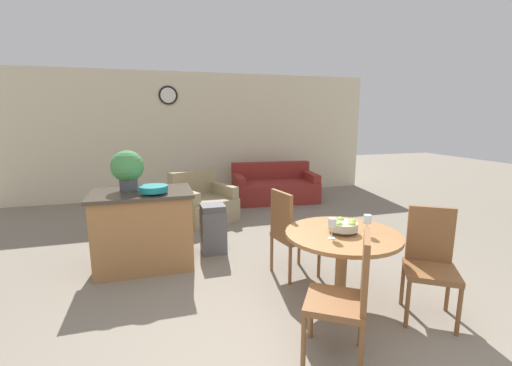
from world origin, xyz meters
The scene contains 14 objects.
wall_back centered at (0.00, 5.81, 1.35)m, with size 8.00×0.09×2.70m.
dining_table centered at (0.64, 0.76, 0.56)m, with size 1.05×1.05×0.72m.
dining_chair_near_left centered at (0.29, 0.09, 0.53)m, with size 0.58×0.58×0.98m.
dining_chair_near_right centered at (1.31, 0.40, 0.53)m, with size 0.58×0.58×0.98m.
dining_chair_far_side centered at (0.42, 1.48, 0.53)m, with size 0.49×0.49×0.98m.
fruit_bowl centered at (0.64, 0.76, 0.79)m, with size 0.26×0.26×0.13m.
wine_glass_left centered at (0.47, 0.65, 0.86)m, with size 0.07×0.07×0.18m.
wine_glass_right centered at (0.82, 0.65, 0.86)m, with size 0.07×0.07×0.18m.
kitchen_island centered at (-1.14, 2.21, 0.46)m, with size 1.14×0.75×0.91m.
teal_bowl centered at (-1.00, 2.05, 0.97)m, with size 0.32×0.32×0.09m.
potted_plant centered at (-1.28, 2.34, 1.17)m, with size 0.37×0.37×0.47m.
trash_bin centered at (-0.28, 2.40, 0.32)m, with size 0.31×0.31×0.64m.
couch centered at (1.44, 4.86, 0.28)m, with size 1.79×1.10×0.78m.
armchair centered at (-0.22, 3.89, 0.28)m, with size 1.16×1.18×0.83m.
Camera 1 is at (-0.97, -1.87, 1.76)m, focal length 24.00 mm.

